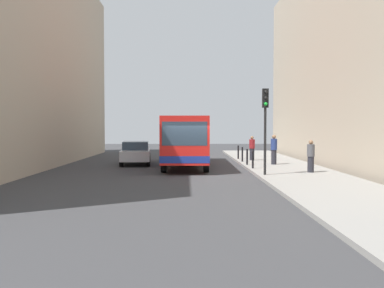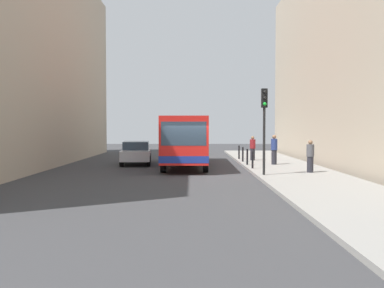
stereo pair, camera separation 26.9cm
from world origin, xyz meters
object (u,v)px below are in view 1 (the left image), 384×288
(car_beside_bus, at_px, (136,152))
(bollard_far, at_px, (242,154))
(bollard_farthest, at_px, (238,152))
(bollard_near, at_px, (253,160))
(pedestrian_mid_sidewalk, at_px, (274,149))
(pedestrian_near_signal, at_px, (311,156))
(traffic_light, at_px, (265,115))
(pedestrian_far_sidewalk, at_px, (252,148))
(bus, at_px, (186,138))
(bollard_mid, at_px, (247,157))

(car_beside_bus, distance_m, bollard_far, 6.95)
(bollard_farthest, bearing_deg, car_beside_bus, -158.26)
(bollard_near, height_order, pedestrian_mid_sidewalk, pedestrian_mid_sidewalk)
(bollard_farthest, height_order, pedestrian_near_signal, pedestrian_near_signal)
(car_beside_bus, relative_size, bollard_near, 4.76)
(traffic_light, height_order, pedestrian_near_signal, traffic_light)
(car_beside_bus, xyz_separation_m, traffic_light, (7.04, -7.71, 2.22))
(car_beside_bus, distance_m, pedestrian_mid_sidewalk, 8.79)
(bollard_far, bearing_deg, pedestrian_near_signal, -69.45)
(pedestrian_far_sidewalk, bearing_deg, pedestrian_mid_sidewalk, -58.66)
(traffic_light, bearing_deg, pedestrian_far_sidewalk, 85.68)
(bus, height_order, pedestrian_near_signal, bus)
(pedestrian_near_signal, bearing_deg, bus, -88.74)
(pedestrian_mid_sidewalk, bearing_deg, traffic_light, -74.98)
(car_beside_bus, distance_m, traffic_light, 10.68)
(bollard_farthest, bearing_deg, pedestrian_near_signal, -74.42)
(pedestrian_near_signal, bearing_deg, car_beside_bus, -82.45)
(pedestrian_near_signal, relative_size, pedestrian_mid_sidewalk, 0.90)
(pedestrian_near_signal, distance_m, pedestrian_far_sidewalk, 8.31)
(pedestrian_mid_sidewalk, relative_size, pedestrian_far_sidewalk, 1.09)
(car_beside_bus, bearing_deg, traffic_light, 127.96)
(car_beside_bus, xyz_separation_m, bollard_mid, (6.94, -2.01, -0.16))
(car_beside_bus, height_order, pedestrian_near_signal, pedestrian_near_signal)
(bollard_mid, xyz_separation_m, pedestrian_near_signal, (2.60, -4.55, 0.33))
(bollard_mid, distance_m, bollard_farthest, 4.78)
(bus, relative_size, bollard_near, 11.61)
(traffic_light, height_order, pedestrian_far_sidewalk, traffic_light)
(bus, height_order, traffic_light, traffic_light)
(bus, distance_m, bollard_far, 4.15)
(bollard_farthest, height_order, pedestrian_far_sidewalk, pedestrian_far_sidewalk)
(bollard_near, bearing_deg, bus, 138.43)
(car_beside_bus, height_order, pedestrian_mid_sidewalk, pedestrian_mid_sidewalk)
(pedestrian_mid_sidewalk, bearing_deg, bus, -157.72)
(bollard_near, distance_m, pedestrian_mid_sidewalk, 3.11)
(traffic_light, bearing_deg, bollard_mid, 91.01)
(bollard_mid, bearing_deg, pedestrian_far_sidewalk, 77.34)
(bollard_far, xyz_separation_m, bollard_farthest, (0.00, 2.39, 0.00))
(bus, distance_m, traffic_light, 7.74)
(bollard_near, bearing_deg, traffic_light, -88.27)
(bus, distance_m, bollard_near, 5.09)
(car_beside_bus, xyz_separation_m, pedestrian_far_sidewalk, (7.74, 1.55, 0.18))
(bollard_far, bearing_deg, bus, -158.28)
(pedestrian_mid_sidewalk, bearing_deg, pedestrian_near_signal, -48.94)
(bollard_near, bearing_deg, bollard_farthest, 90.00)
(bollard_near, height_order, pedestrian_near_signal, pedestrian_near_signal)
(car_beside_bus, height_order, pedestrian_far_sidewalk, pedestrian_far_sidewalk)
(bollard_near, bearing_deg, pedestrian_mid_sidewalk, 57.51)
(bollard_farthest, relative_size, pedestrian_near_signal, 0.58)
(pedestrian_near_signal, bearing_deg, bollard_near, -87.63)
(bollard_far, bearing_deg, bollard_near, -90.00)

